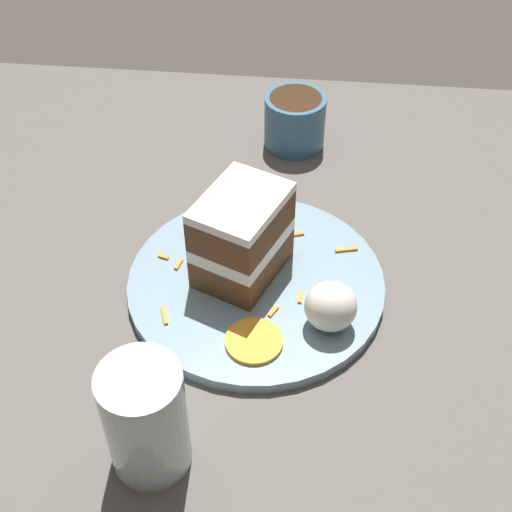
{
  "coord_description": "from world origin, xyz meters",
  "views": [
    {
      "loc": [
        -0.1,
        0.49,
        0.6
      ],
      "look_at": [
        -0.04,
        -0.03,
        0.08
      ],
      "focal_mm": 50.0,
      "sensor_mm": 36.0,
      "label": 1
    }
  ],
  "objects_px": {
    "cake_slice": "(242,236)",
    "plate": "(256,284)",
    "drinking_glass": "(147,425)",
    "coffee_mug": "(295,119)",
    "cream_dollop": "(331,307)",
    "orange_garnish": "(254,341)"
  },
  "relations": [
    {
      "from": "cake_slice",
      "to": "cream_dollop",
      "type": "distance_m",
      "value": 0.12
    },
    {
      "from": "cake_slice",
      "to": "drinking_glass",
      "type": "bearing_deg",
      "value": 99.39
    },
    {
      "from": "plate",
      "to": "cream_dollop",
      "type": "xyz_separation_m",
      "value": [
        -0.08,
        0.06,
        0.03
      ]
    },
    {
      "from": "plate",
      "to": "orange_garnish",
      "type": "distance_m",
      "value": 0.09
    },
    {
      "from": "cream_dollop",
      "to": "coffee_mug",
      "type": "height_order",
      "value": "coffee_mug"
    },
    {
      "from": "cake_slice",
      "to": "coffee_mug",
      "type": "height_order",
      "value": "cake_slice"
    },
    {
      "from": "plate",
      "to": "orange_garnish",
      "type": "bearing_deg",
      "value": 94.55
    },
    {
      "from": "cream_dollop",
      "to": "orange_garnish",
      "type": "xyz_separation_m",
      "value": [
        0.07,
        0.03,
        -0.02
      ]
    },
    {
      "from": "cake_slice",
      "to": "drinking_glass",
      "type": "relative_size",
      "value": 1.03
    },
    {
      "from": "cream_dollop",
      "to": "drinking_glass",
      "type": "distance_m",
      "value": 0.22
    },
    {
      "from": "coffee_mug",
      "to": "plate",
      "type": "bearing_deg",
      "value": 85.02
    },
    {
      "from": "plate",
      "to": "coffee_mug",
      "type": "xyz_separation_m",
      "value": [
        -0.02,
        -0.27,
        0.03
      ]
    },
    {
      "from": "plate",
      "to": "orange_garnish",
      "type": "height_order",
      "value": "orange_garnish"
    },
    {
      "from": "cake_slice",
      "to": "coffee_mug",
      "type": "distance_m",
      "value": 0.26
    },
    {
      "from": "cream_dollop",
      "to": "orange_garnish",
      "type": "distance_m",
      "value": 0.08
    },
    {
      "from": "cake_slice",
      "to": "plate",
      "type": "bearing_deg",
      "value": 164.4
    },
    {
      "from": "plate",
      "to": "drinking_glass",
      "type": "height_order",
      "value": "drinking_glass"
    },
    {
      "from": "plate",
      "to": "orange_garnish",
      "type": "relative_size",
      "value": 4.78
    },
    {
      "from": "cake_slice",
      "to": "drinking_glass",
      "type": "distance_m",
      "value": 0.23
    },
    {
      "from": "cream_dollop",
      "to": "coffee_mug",
      "type": "relative_size",
      "value": 0.68
    },
    {
      "from": "plate",
      "to": "coffee_mug",
      "type": "distance_m",
      "value": 0.27
    },
    {
      "from": "orange_garnish",
      "to": "drinking_glass",
      "type": "relative_size",
      "value": 0.49
    }
  ]
}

